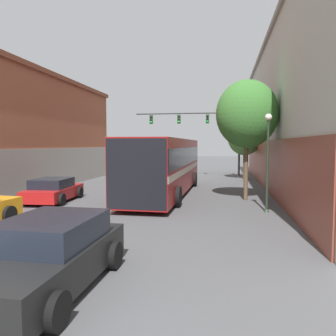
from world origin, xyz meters
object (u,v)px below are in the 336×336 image
object	(u,v)px
street_lamp	(268,158)
street_tree_far	(245,137)
street_tree_near	(247,114)
traffic_signal_gantry	(202,126)
bus	(165,163)
hatchback_foreground	(48,256)
parked_car_left_mid	(53,190)
parked_car_left_near	(141,167)

from	to	relation	value
street_lamp	street_tree_far	size ratio (longest dim) A/B	0.81
street_tree_near	traffic_signal_gantry	bearing A→B (deg)	104.74
traffic_signal_gantry	street_tree_near	world-z (taller)	street_tree_near
bus	hatchback_foreground	bearing A→B (deg)	-179.70
street_lamp	parked_car_left_mid	bearing A→B (deg)	175.18
parked_car_left_mid	street_tree_near	xyz separation A→B (m)	(9.84, 2.17, 3.94)
hatchback_foreground	street_tree_far	bearing A→B (deg)	-12.17
street_tree_far	hatchback_foreground	bearing A→B (deg)	-102.92
parked_car_left_near	street_tree_far	world-z (taller)	street_tree_far
parked_car_left_near	street_lamp	size ratio (longest dim) A/B	0.98
traffic_signal_gantry	street_tree_near	xyz separation A→B (m)	(3.13, -11.89, -0.05)
parked_car_left_mid	street_lamp	xyz separation A→B (m)	(10.54, -0.89, 1.79)
street_lamp	hatchback_foreground	bearing A→B (deg)	-121.83
hatchback_foreground	street_lamp	world-z (taller)	street_lamp
hatchback_foreground	street_tree_far	distance (m)	23.48
traffic_signal_gantry	street_tree_far	xyz separation A→B (m)	(3.68, -0.88, -0.95)
bus	hatchback_foreground	world-z (taller)	bus
street_lamp	street_tree_near	bearing A→B (deg)	103.01
bus	parked_car_left_mid	world-z (taller)	bus
hatchback_foreground	parked_car_left_mid	world-z (taller)	hatchback_foreground
hatchback_foreground	parked_car_left_near	size ratio (longest dim) A/B	1.02
street_tree_far	street_tree_near	bearing A→B (deg)	-92.89
bus	parked_car_left_mid	xyz separation A→B (m)	(-5.27, -3.47, -1.25)
street_tree_near	parked_car_left_near	bearing A→B (deg)	122.46
parked_car_left_near	parked_car_left_mid	distance (m)	17.49
street_tree_near	street_tree_far	bearing A→B (deg)	87.11
bus	parked_car_left_mid	distance (m)	6.43
parked_car_left_near	traffic_signal_gantry	size ratio (longest dim) A/B	0.44
bus	hatchback_foreground	xyz separation A→B (m)	(-0.09, -12.99, -1.15)
bus	street_lamp	world-z (taller)	street_lamp
parked_car_left_near	street_tree_near	size ratio (longest dim) A/B	0.66
parked_car_left_near	street_tree_near	world-z (taller)	street_tree_near
street_lamp	parked_car_left_near	bearing A→B (deg)	119.62
bus	parked_car_left_near	distance (m)	15.00
parked_car_left_mid	street_tree_far	size ratio (longest dim) A/B	0.75
bus	street_tree_near	size ratio (longest dim) A/B	2.00
parked_car_left_near	street_tree_near	bearing A→B (deg)	-143.76
traffic_signal_gantry	parked_car_left_mid	bearing A→B (deg)	-115.51
parked_car_left_mid	street_tree_far	distance (m)	17.06
traffic_signal_gantry	street_tree_far	bearing A→B (deg)	-13.39
street_tree_near	street_tree_far	size ratio (longest dim) A/B	1.20
street_tree_near	street_tree_far	distance (m)	11.06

